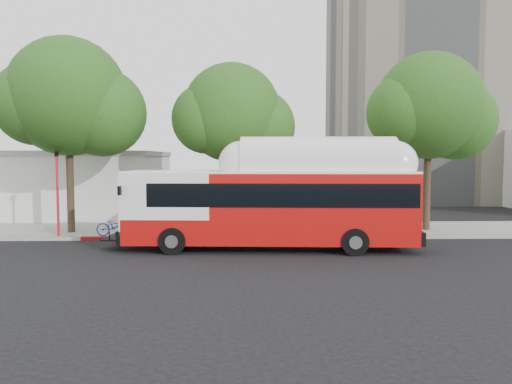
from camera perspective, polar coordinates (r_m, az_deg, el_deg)
ground at (r=19.81m, az=-0.16°, el=-7.28°), size 120.00×120.00×0.00m
sidewalk at (r=26.21m, az=-0.54°, el=-4.34°), size 60.00×5.00×0.15m
curb_strip at (r=23.64m, az=-0.41°, el=-5.25°), size 60.00×0.30×0.15m
red_curb_segment at (r=23.76m, az=-7.70°, el=-5.22°), size 10.00×0.32×0.16m
street_tree_left at (r=26.38m, az=-19.65°, el=9.71°), size 6.67×5.80×9.74m
street_tree_mid at (r=25.56m, az=-1.88°, el=8.56°), size 5.75×5.00×8.62m
street_tree_right at (r=27.28m, az=19.97°, el=8.77°), size 6.21×5.40×9.18m
apartment_tower at (r=52.73m, az=20.05°, el=18.87°), size 18.00×18.00×37.00m
low_commercial_bldg at (r=36.08m, az=-23.63°, el=0.93°), size 16.20×10.20×4.25m
transit_bus at (r=20.83m, az=1.81°, el=-1.79°), size 12.94×3.33×3.79m
signal_pole at (r=25.21m, az=-21.74°, el=-0.27°), size 0.12×0.39×4.14m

